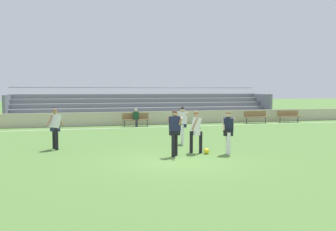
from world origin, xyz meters
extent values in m
plane|color=#517A38|center=(0.00, 0.00, 0.00)|extent=(160.00, 160.00, 0.00)
cube|color=white|center=(0.00, 11.81, 0.00)|extent=(44.00, 0.12, 0.01)
cube|color=beige|center=(0.00, 13.75, 0.47)|extent=(48.00, 0.16, 0.93)
cube|color=#B2B2B7|center=(2.54, 15.15, 0.35)|extent=(20.51, 0.36, 0.08)
cube|color=slate|center=(2.54, 14.95, 0.18)|extent=(20.51, 0.04, 0.35)
cube|color=#B2B2B7|center=(2.54, 15.75, 0.70)|extent=(20.51, 0.36, 0.08)
cube|color=slate|center=(2.54, 15.55, 0.53)|extent=(20.51, 0.04, 0.35)
cube|color=#B2B2B7|center=(2.54, 16.36, 1.06)|extent=(20.51, 0.36, 0.08)
cube|color=slate|center=(2.54, 16.16, 0.88)|extent=(20.51, 0.04, 0.35)
cube|color=#B2B2B7|center=(2.54, 16.96, 1.41)|extent=(20.51, 0.36, 0.08)
cube|color=slate|center=(2.54, 16.76, 1.23)|extent=(20.51, 0.04, 0.35)
cube|color=#B2B2B7|center=(2.54, 17.56, 1.76)|extent=(20.51, 0.36, 0.08)
cube|color=slate|center=(2.54, 17.36, 1.58)|extent=(20.51, 0.04, 0.35)
cube|color=#B2B2B7|center=(2.54, 18.17, 2.11)|extent=(20.51, 0.36, 0.08)
cube|color=slate|center=(2.54, 17.97, 1.94)|extent=(20.51, 0.04, 0.35)
cube|color=slate|center=(-7.62, 16.66, 1.06)|extent=(0.20, 3.38, 2.11)
cube|color=slate|center=(12.69, 16.66, 1.06)|extent=(0.20, 3.38, 2.11)
cylinder|color=slate|center=(2.54, 18.42, 2.66)|extent=(20.51, 0.06, 0.06)
cube|color=olive|center=(9.99, 12.57, 0.45)|extent=(1.80, 0.40, 0.06)
cube|color=olive|center=(9.99, 12.75, 0.70)|extent=(1.80, 0.05, 0.40)
cylinder|color=#47474C|center=(9.21, 12.57, 0.23)|extent=(0.07, 0.07, 0.45)
cylinder|color=#47474C|center=(10.77, 12.57, 0.23)|extent=(0.07, 0.07, 0.45)
cube|color=olive|center=(0.95, 12.57, 0.45)|extent=(1.80, 0.40, 0.06)
cube|color=olive|center=(0.95, 12.75, 0.70)|extent=(1.80, 0.05, 0.40)
cylinder|color=#47474C|center=(0.17, 12.57, 0.23)|extent=(0.07, 0.07, 0.45)
cylinder|color=#47474C|center=(1.73, 12.57, 0.23)|extent=(0.07, 0.07, 0.45)
cube|color=olive|center=(12.78, 12.57, 0.45)|extent=(1.80, 0.40, 0.06)
cube|color=olive|center=(12.78, 12.75, 0.70)|extent=(1.80, 0.05, 0.40)
cylinder|color=#47474C|center=(12.00, 12.57, 0.23)|extent=(0.07, 0.07, 0.45)
cylinder|color=#47474C|center=(13.56, 12.57, 0.23)|extent=(0.07, 0.07, 0.45)
cylinder|color=#2D2D38|center=(0.95, 12.35, 0.23)|extent=(0.16, 0.16, 0.45)
cube|color=#194228|center=(0.95, 12.57, 0.74)|extent=(0.36, 0.24, 0.52)
sphere|color=beige|center=(0.95, 12.57, 1.10)|extent=(0.21, 0.21, 0.21)
cylinder|color=black|center=(0.08, 0.82, 0.46)|extent=(0.13, 0.13, 0.93)
cylinder|color=black|center=(0.27, 1.08, 0.46)|extent=(0.13, 0.13, 0.93)
cube|color=black|center=(0.17, 0.95, 0.91)|extent=(0.38, 0.26, 0.24)
cube|color=#191E38|center=(0.17, 0.95, 1.21)|extent=(0.41, 0.33, 0.58)
cylinder|color=#A87A5B|center=(0.01, 1.07, 1.25)|extent=(0.12, 0.38, 0.46)
cylinder|color=#A87A5B|center=(0.34, 0.83, 1.25)|extent=(0.12, 0.38, 0.46)
sphere|color=#A87A5B|center=(0.17, 0.95, 1.59)|extent=(0.21, 0.21, 0.21)
sphere|color=black|center=(0.17, 0.95, 1.61)|extent=(0.20, 0.20, 0.20)
cylinder|color=white|center=(2.31, 0.96, 0.43)|extent=(0.13, 0.13, 0.85)
cylinder|color=white|center=(2.26, 0.71, 0.43)|extent=(0.13, 0.13, 0.85)
cube|color=black|center=(2.29, 0.84, 0.83)|extent=(0.42, 0.34, 0.24)
cube|color=#191E38|center=(2.29, 0.84, 1.13)|extent=(0.47, 0.44, 0.59)
cylinder|color=beige|center=(2.48, 0.84, 1.17)|extent=(0.21, 0.36, 0.47)
cylinder|color=beige|center=(2.09, 0.84, 1.17)|extent=(0.21, 0.36, 0.47)
sphere|color=beige|center=(2.29, 0.84, 1.52)|extent=(0.21, 0.21, 0.21)
sphere|color=brown|center=(2.29, 0.84, 1.54)|extent=(0.20, 0.20, 0.20)
cylinder|color=white|center=(1.37, 3.75, 0.45)|extent=(0.13, 0.13, 0.91)
cylinder|color=white|center=(1.48, 4.00, 0.45)|extent=(0.13, 0.13, 0.91)
cube|color=#232847|center=(1.43, 3.87, 0.89)|extent=(0.40, 0.28, 0.24)
cube|color=white|center=(1.43, 3.87, 1.19)|extent=(0.43, 0.39, 0.59)
cylinder|color=#D6A884|center=(1.23, 3.92, 1.23)|extent=(0.13, 0.30, 0.50)
cylinder|color=#D6A884|center=(1.62, 3.83, 1.23)|extent=(0.13, 0.30, 0.50)
sphere|color=#D6A884|center=(1.43, 3.87, 1.57)|extent=(0.21, 0.21, 0.21)
sphere|color=black|center=(1.43, 3.87, 1.60)|extent=(0.20, 0.20, 0.20)
cylinder|color=black|center=(1.36, 1.36, 0.42)|extent=(0.13, 0.13, 0.85)
cylinder|color=black|center=(1.02, 1.51, 0.42)|extent=(0.13, 0.13, 0.85)
cube|color=white|center=(1.19, 1.43, 0.83)|extent=(0.22, 0.36, 0.24)
cube|color=white|center=(1.19, 1.43, 1.13)|extent=(0.35, 0.38, 0.60)
cylinder|color=#A87A5B|center=(1.08, 1.25, 1.17)|extent=(0.29, 0.08, 0.50)
cylinder|color=#A87A5B|center=(1.31, 1.62, 1.17)|extent=(0.29, 0.08, 0.50)
sphere|color=#A87A5B|center=(1.19, 1.43, 1.51)|extent=(0.21, 0.21, 0.21)
sphere|color=brown|center=(1.19, 1.43, 1.54)|extent=(0.20, 0.20, 0.20)
cylinder|color=black|center=(-4.06, 3.66, 0.45)|extent=(0.13, 0.13, 0.89)
cylinder|color=black|center=(-4.17, 4.00, 0.45)|extent=(0.13, 0.13, 0.89)
cube|color=#232847|center=(-4.12, 3.83, 0.87)|extent=(0.41, 0.41, 0.24)
cube|color=white|center=(-4.12, 3.83, 1.17)|extent=(0.53, 0.53, 0.60)
cylinder|color=#A87A5B|center=(-4.33, 3.79, 1.21)|extent=(0.29, 0.30, 0.48)
cylinder|color=#A87A5B|center=(-3.91, 3.87, 1.21)|extent=(0.29, 0.30, 0.48)
sphere|color=#A87A5B|center=(-4.12, 3.83, 1.56)|extent=(0.21, 0.21, 0.21)
sphere|color=brown|center=(-4.12, 3.83, 1.58)|extent=(0.20, 0.20, 0.20)
sphere|color=yellow|center=(1.51, 1.11, 0.11)|extent=(0.22, 0.22, 0.22)
camera|label=1|loc=(-3.81, -12.25, 2.46)|focal=40.08mm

